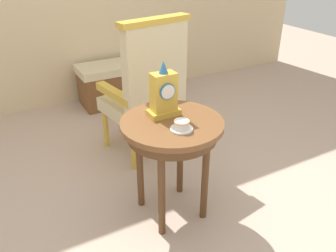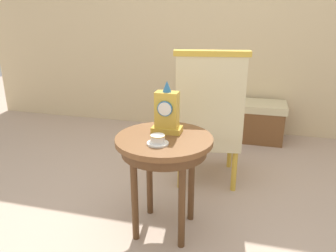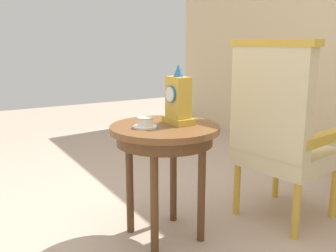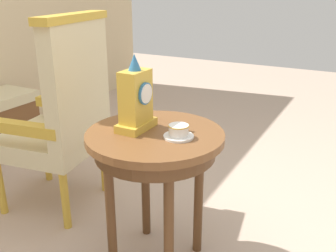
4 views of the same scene
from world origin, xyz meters
The scene contains 7 objects.
ground_plane centered at (0.00, 0.00, 0.00)m, with size 10.00×10.00×0.00m, color #BCA38E.
wall_back centered at (0.00, 2.25, 1.40)m, with size 6.00×0.10×2.80m, color beige.
side_table centered at (0.01, 0.09, 0.58)m, with size 0.61×0.61×0.67m.
teacup_left centered at (0.00, -0.03, 0.70)m, with size 0.13×0.13×0.06m.
mantel_clock centered at (0.00, 0.18, 0.81)m, with size 0.19×0.11×0.34m.
armchair centered at (0.19, 0.81, 0.59)m, with size 0.62×0.61×1.14m.
window_bench centered at (0.42, 1.95, 0.22)m, with size 0.94×0.40×0.44m.
Camera 2 is at (0.52, -1.75, 1.42)m, focal length 35.39 mm.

